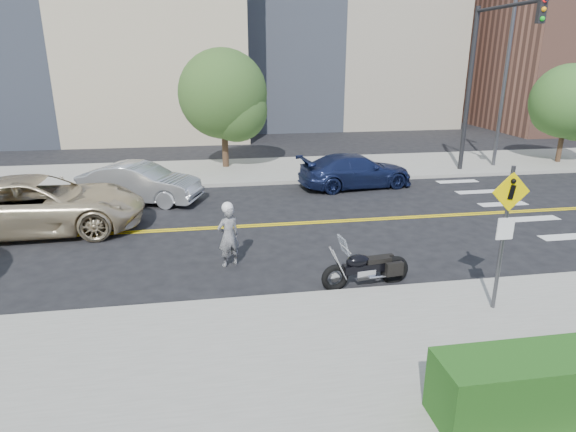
# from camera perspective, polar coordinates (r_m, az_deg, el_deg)

# --- Properties ---
(ground_plane) EXTENTS (120.00, 120.00, 0.00)m
(ground_plane) POSITION_cam_1_polar(r_m,az_deg,el_deg) (15.35, -3.32, -1.12)
(ground_plane) COLOR black
(ground_plane) RESTS_ON ground
(sidewalk_near) EXTENTS (60.00, 5.00, 0.15)m
(sidewalk_near) POSITION_cam_1_polar(r_m,az_deg,el_deg) (8.66, 2.18, -17.16)
(sidewalk_near) COLOR #9E9B91
(sidewalk_near) RESTS_ON ground_plane
(sidewalk_far) EXTENTS (60.00, 5.00, 0.15)m
(sidewalk_far) POSITION_cam_1_polar(r_m,az_deg,el_deg) (22.52, -5.35, 5.35)
(sidewalk_far) COLOR #9E9B91
(sidewalk_far) RESTS_ON ground_plane
(building_right) EXTENTS (14.00, 12.00, 12.00)m
(building_right) POSITION_cam_1_polar(r_m,az_deg,el_deg) (44.02, 30.83, 17.06)
(building_right) COLOR #8C5947
(building_right) RESTS_ON ground_plane
(lamp_post) EXTENTS (0.16, 0.16, 8.00)m
(lamp_post) POSITION_cam_1_polar(r_m,az_deg,el_deg) (24.87, 24.32, 14.58)
(lamp_post) COLOR #4C4C51
(lamp_post) RESTS_ON sidewalk_far
(traffic_light) EXTENTS (0.28, 4.50, 7.00)m
(traffic_light) POSITION_cam_1_polar(r_m,az_deg,el_deg) (22.60, 22.08, 15.96)
(traffic_light) COLOR black
(traffic_light) RESTS_ON sidewalk_far
(pedestrian_sign) EXTENTS (0.78, 0.08, 3.00)m
(pedestrian_sign) POSITION_cam_1_polar(r_m,az_deg,el_deg) (10.36, 24.36, -1.03)
(pedestrian_sign) COLOR #4C4C51
(pedestrian_sign) RESTS_ON sidewalk_near
(motorcyclist) EXTENTS (0.69, 0.58, 1.71)m
(motorcyclist) POSITION_cam_1_polar(r_m,az_deg,el_deg) (12.23, -7.07, -2.18)
(motorcyclist) COLOR #9E9EA2
(motorcyclist) RESTS_ON ground
(motorcycle) EXTENTS (2.17, 0.90, 1.28)m
(motorcycle) POSITION_cam_1_polar(r_m,az_deg,el_deg) (11.31, 9.32, -5.17)
(motorcycle) COLOR black
(motorcycle) RESTS_ON ground
(suv) EXTENTS (6.26, 3.10, 1.71)m
(suv) POSITION_cam_1_polar(r_m,az_deg,el_deg) (16.41, -27.40, 1.21)
(suv) COLOR beige
(suv) RESTS_ON ground
(parked_car_silver) EXTENTS (4.63, 2.91, 1.44)m
(parked_car_silver) POSITION_cam_1_polar(r_m,az_deg,el_deg) (18.43, -17.12, 3.74)
(parked_car_silver) COLOR #A5A8AD
(parked_car_silver) RESTS_ON ground
(parked_car_blue) EXTENTS (4.90, 2.51, 1.36)m
(parked_car_blue) POSITION_cam_1_polar(r_m,az_deg,el_deg) (19.93, 8.02, 5.33)
(parked_car_blue) COLOR #1A254F
(parked_car_blue) RESTS_ON ground
(tree_far_a) EXTENTS (4.05, 4.05, 5.53)m
(tree_far_a) POSITION_cam_1_polar(r_m,az_deg,el_deg) (22.74, -7.72, 14.12)
(tree_far_a) COLOR #382619
(tree_far_a) RESTS_ON ground
(tree_far_b) EXTENTS (3.50, 3.50, 4.84)m
(tree_far_b) POSITION_cam_1_polar(r_m,az_deg,el_deg) (27.24, 30.27, 11.66)
(tree_far_b) COLOR #382619
(tree_far_b) RESTS_ON ground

